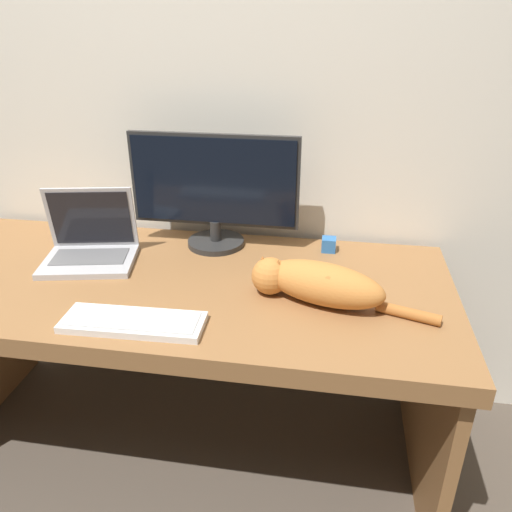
{
  "coord_description": "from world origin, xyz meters",
  "views": [
    {
      "loc": [
        0.49,
        -0.95,
        1.47
      ],
      "look_at": [
        0.28,
        0.35,
        0.83
      ],
      "focal_mm": 35.0,
      "sensor_mm": 36.0,
      "label": 1
    }
  ],
  "objects_px": {
    "external_keyboard": "(133,322)",
    "cat": "(316,282)",
    "laptop": "(90,247)",
    "monitor": "(214,190)"
  },
  "relations": [
    {
      "from": "external_keyboard",
      "to": "cat",
      "type": "xyz_separation_m",
      "value": [
        0.48,
        0.21,
        0.05
      ]
    },
    {
      "from": "cat",
      "to": "laptop",
      "type": "bearing_deg",
      "value": -173.39
    },
    {
      "from": "monitor",
      "to": "laptop",
      "type": "xyz_separation_m",
      "value": [
        -0.39,
        -0.2,
        -0.16
      ]
    },
    {
      "from": "monitor",
      "to": "laptop",
      "type": "height_order",
      "value": "monitor"
    },
    {
      "from": "monitor",
      "to": "laptop",
      "type": "distance_m",
      "value": 0.47
    },
    {
      "from": "laptop",
      "to": "external_keyboard",
      "type": "xyz_separation_m",
      "value": [
        0.3,
        -0.36,
        -0.04
      ]
    },
    {
      "from": "monitor",
      "to": "cat",
      "type": "height_order",
      "value": "monitor"
    },
    {
      "from": "laptop",
      "to": "cat",
      "type": "height_order",
      "value": "laptop"
    },
    {
      "from": "laptop",
      "to": "monitor",
      "type": "bearing_deg",
      "value": 14.67
    },
    {
      "from": "monitor",
      "to": "cat",
      "type": "bearing_deg",
      "value": -41.91
    }
  ]
}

